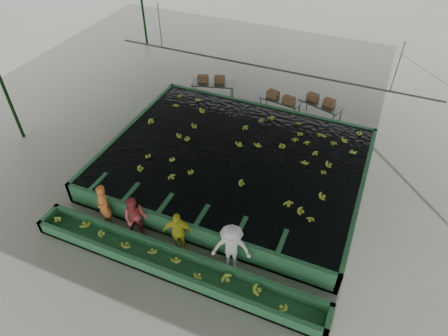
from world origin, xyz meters
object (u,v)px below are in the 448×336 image
at_px(packing_table_left, 213,91).
at_px(worker_d, 231,248).
at_px(sorting_trough, 173,264).
at_px(worker_a, 104,206).
at_px(worker_c, 178,232).
at_px(flotation_tank, 234,163).
at_px(box_stack_mid, 280,100).
at_px(box_stack_right, 320,102).
at_px(packing_table_mid, 280,107).
at_px(packing_table_right, 320,112).
at_px(box_stack_left, 211,82).
at_px(worker_b, 135,218).

bearing_deg(packing_table_left, worker_d, -62.60).
distance_m(sorting_trough, worker_a, 3.24).
distance_m(worker_a, worker_d, 4.73).
xyz_separation_m(sorting_trough, worker_c, (-0.22, 0.80, 0.58)).
height_order(sorting_trough, worker_d, worker_d).
distance_m(flotation_tank, packing_table_left, 5.70).
height_order(sorting_trough, box_stack_mid, box_stack_mid).
relative_size(sorting_trough, worker_d, 5.30).
distance_m(sorting_trough, box_stack_right, 10.51).
distance_m(worker_a, worker_c, 2.86).
bearing_deg(packing_table_mid, packing_table_right, 9.74).
distance_m(worker_c, box_stack_mid, 9.00).
height_order(worker_a, box_stack_right, worker_a).
xyz_separation_m(worker_d, box_stack_left, (-4.84, 9.15, 0.02)).
height_order(sorting_trough, worker_c, worker_c).
bearing_deg(box_stack_right, flotation_tank, -113.92).
distance_m(packing_table_mid, box_stack_left, 3.69).
bearing_deg(worker_b, box_stack_left, 81.06).
height_order(worker_b, packing_table_mid, worker_b).
height_order(worker_d, packing_table_right, worker_d).
height_order(worker_c, box_stack_mid, worker_c).
height_order(worker_d, packing_table_left, worker_d).
bearing_deg(box_stack_right, box_stack_left, -177.03).
xyz_separation_m(packing_table_mid, packing_table_right, (1.86, 0.32, 0.02)).
distance_m(worker_b, box_stack_mid, 9.26).
bearing_deg(worker_b, worker_a, 162.52).
xyz_separation_m(packing_table_mid, box_stack_left, (-3.65, 0.10, 0.52)).
height_order(worker_b, box_stack_right, worker_b).
bearing_deg(packing_table_left, box_stack_right, 3.57).
relative_size(worker_a, worker_c, 1.04).
xyz_separation_m(box_stack_left, box_stack_mid, (3.67, -0.18, -0.08)).
relative_size(worker_b, packing_table_right, 0.82).
xyz_separation_m(packing_table_left, box_stack_left, (-0.12, 0.05, 0.48)).
distance_m(worker_a, box_stack_mid, 9.65).
xyz_separation_m(worker_a, box_stack_left, (-0.11, 9.15, 0.09)).
bearing_deg(worker_d, worker_c, 162.54).
xyz_separation_m(worker_d, box_stack_right, (0.63, 9.44, -0.03)).
relative_size(sorting_trough, packing_table_right, 4.96).
height_order(worker_a, worker_c, worker_a).
relative_size(worker_a, worker_d, 0.92).
bearing_deg(box_stack_right, packing_table_right, -54.86).
relative_size(worker_c, worker_d, 0.88).
distance_m(flotation_tank, worker_b, 4.68).
relative_size(packing_table_right, box_stack_right, 1.50).
distance_m(packing_table_right, box_stack_right, 0.47).
bearing_deg(box_stack_left, worker_c, -72.01).
relative_size(worker_c, packing_table_left, 0.79).
xyz_separation_m(worker_a, packing_table_right, (5.40, 9.37, -0.41)).
distance_m(worker_c, packing_table_left, 9.54).
height_order(packing_table_mid, box_stack_left, box_stack_left).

